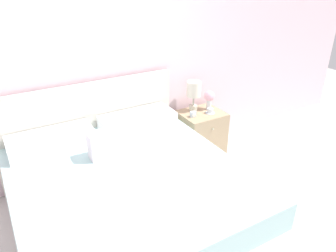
# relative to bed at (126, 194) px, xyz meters

# --- Properties ---
(ground_plane) EXTENTS (12.00, 12.00, 0.00)m
(ground_plane) POSITION_rel_bed_xyz_m (0.00, 0.93, -0.31)
(ground_plane) COLOR #BCB7B2
(wall_back) EXTENTS (8.00, 0.06, 2.60)m
(wall_back) POSITION_rel_bed_xyz_m (0.00, 1.00, 0.99)
(wall_back) COLOR silver
(wall_back) RESTS_ON ground_plane
(bed) EXTENTS (1.91, 2.01, 1.07)m
(bed) POSITION_rel_bed_xyz_m (0.00, 0.00, 0.00)
(bed) COLOR white
(bed) RESTS_ON ground_plane
(nightstand) EXTENTS (0.51, 0.46, 0.54)m
(nightstand) POSITION_rel_bed_xyz_m (1.30, 0.69, -0.04)
(nightstand) COLOR tan
(nightstand) RESTS_ON ground_plane
(table_lamp) EXTENTS (0.17, 0.17, 0.37)m
(table_lamp) POSITION_rel_bed_xyz_m (1.25, 0.80, 0.48)
(table_lamp) COLOR beige
(table_lamp) RESTS_ON nightstand
(flower_vase) EXTENTS (0.13, 0.13, 0.24)m
(flower_vase) POSITION_rel_bed_xyz_m (1.44, 0.74, 0.39)
(flower_vase) COLOR white
(flower_vase) RESTS_ON nightstand
(teacup) EXTENTS (0.12, 0.12, 0.06)m
(teacup) POSITION_rel_bed_xyz_m (1.38, 0.64, 0.26)
(teacup) COLOR white
(teacup) RESTS_ON nightstand
(alarm_clock) EXTENTS (0.07, 0.04, 0.06)m
(alarm_clock) POSITION_rel_bed_xyz_m (1.15, 0.65, 0.26)
(alarm_clock) COLOR silver
(alarm_clock) RESTS_ON nightstand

